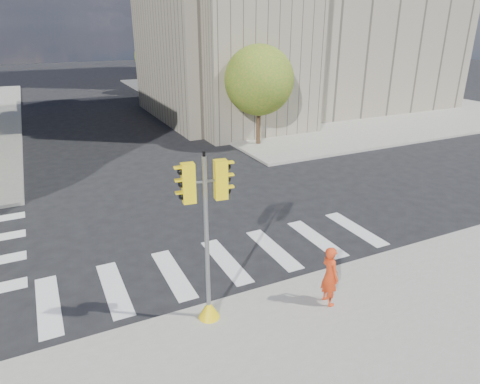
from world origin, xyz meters
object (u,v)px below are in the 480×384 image
object	(u,v)px
lamp_far	(175,53)
lamp_near	(238,65)
traffic_signal	(207,253)
photographer	(330,276)

from	to	relation	value
lamp_far	lamp_near	bearing A→B (deg)	-90.00
traffic_signal	photographer	size ratio (longest dim) A/B	2.63
lamp_near	traffic_signal	size ratio (longest dim) A/B	1.81
lamp_near	traffic_signal	xyz separation A→B (m)	(-9.73, -18.60, -2.53)
lamp_far	traffic_signal	distance (m)	34.11
lamp_near	photographer	distance (m)	20.82
traffic_signal	lamp_far	bearing A→B (deg)	80.59
lamp_far	photographer	xyz separation A→B (m)	(-6.56, -33.43, -3.58)
traffic_signal	photographer	xyz separation A→B (m)	(3.16, -0.83, -1.04)
lamp_near	lamp_far	distance (m)	14.00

